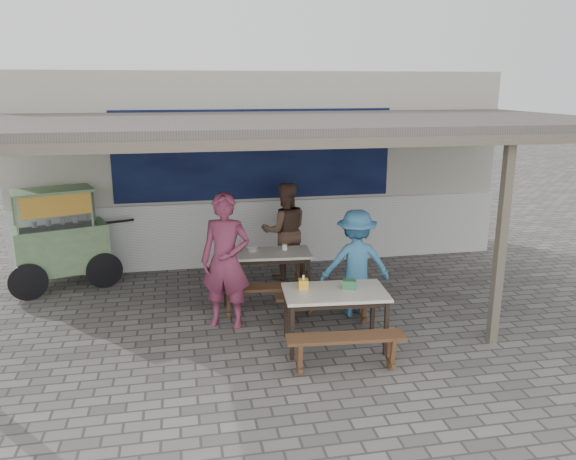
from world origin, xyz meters
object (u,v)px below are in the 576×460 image
(patron_right_table, at_px, (356,263))
(condiment_jar, at_px, (285,247))
(bench_left_wall, at_px, (263,264))
(patron_wall_side, at_px, (285,231))
(donation_box, at_px, (349,284))
(vendor_cart, at_px, (59,235))
(table_left, at_px, (266,257))
(bench_right_wall, at_px, (325,302))
(bench_left_street, at_px, (269,293))
(patron_street_side, at_px, (226,261))
(bench_right_street, at_px, (346,345))
(tissue_box, at_px, (303,284))
(table_right, at_px, (335,297))
(condiment_bowl, at_px, (252,249))

(patron_right_table, distance_m, condiment_jar, 1.28)
(bench_left_wall, distance_m, patron_wall_side, 0.68)
(bench_left_wall, distance_m, donation_box, 2.63)
(patron_wall_side, height_order, donation_box, patron_wall_side)
(bench_left_wall, relative_size, vendor_cart, 0.78)
(table_left, height_order, bench_right_wall, table_left)
(vendor_cart, relative_size, patron_wall_side, 1.16)
(bench_right_wall, bearing_deg, condiment_jar, 110.13)
(bench_left_street, distance_m, patron_street_side, 0.90)
(patron_wall_side, xyz_separation_m, donation_box, (0.32, -2.68, -0.03))
(table_left, distance_m, bench_right_street, 2.58)
(bench_right_wall, relative_size, vendor_cart, 0.72)
(tissue_box, distance_m, donation_box, 0.58)
(bench_right_street, height_order, donation_box, donation_box)
(table_left, bearing_deg, patron_street_side, -122.35)
(table_left, distance_m, tissue_box, 1.68)
(patron_street_side, distance_m, tissue_box, 1.19)
(table_right, height_order, vendor_cart, vendor_cart)
(bench_left_street, distance_m, vendor_cart, 3.71)
(table_left, distance_m, condiment_jar, 0.35)
(condiment_bowl, bearing_deg, patron_right_table, -35.86)
(patron_street_side, xyz_separation_m, condiment_bowl, (0.50, 1.03, -0.17))
(bench_left_wall, distance_m, vendor_cart, 3.36)
(table_right, xyz_separation_m, vendor_cart, (-3.83, 2.98, 0.22))
(tissue_box, bearing_deg, condiment_bowl, 103.21)
(table_right, xyz_separation_m, donation_box, (0.20, 0.04, 0.14))
(bench_right_wall, bearing_deg, condiment_bowl, 128.34)
(bench_right_street, xyz_separation_m, tissue_box, (-0.32, 0.84, 0.48))
(bench_right_street, distance_m, tissue_box, 1.01)
(table_left, bearing_deg, patron_right_table, -32.03)
(patron_wall_side, bearing_deg, patron_street_side, 56.99)
(tissue_box, height_order, condiment_bowl, tissue_box)
(tissue_box, bearing_deg, table_left, 97.84)
(bench_right_street, relative_size, donation_box, 8.22)
(table_left, bearing_deg, bench_right_street, -73.09)
(condiment_bowl, bearing_deg, table_left, -31.19)
(patron_wall_side, distance_m, patron_right_table, 1.90)
(patron_right_table, bearing_deg, patron_street_side, 6.00)
(patron_street_side, bearing_deg, condiment_bowl, 83.67)
(table_left, relative_size, vendor_cart, 0.74)
(bench_left_street, distance_m, tissue_box, 1.12)
(patron_street_side, bearing_deg, bench_left_wall, 84.76)
(vendor_cart, distance_m, donation_box, 4.99)
(table_left, distance_m, patron_wall_side, 1.03)
(condiment_jar, relative_size, condiment_bowl, 0.50)
(table_left, distance_m, table_right, 1.92)
(patron_wall_side, height_order, condiment_bowl, patron_wall_side)
(bench_right_wall, height_order, donation_box, donation_box)
(bench_left_street, xyz_separation_m, condiment_bowl, (-0.13, 0.80, 0.43))
(patron_right_table, xyz_separation_m, condiment_bowl, (-1.37, 0.99, -0.01))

